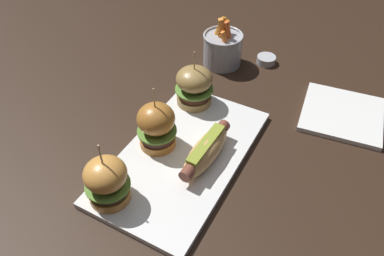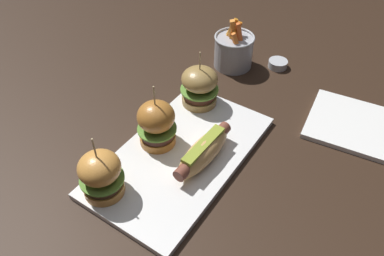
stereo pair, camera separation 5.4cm
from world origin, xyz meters
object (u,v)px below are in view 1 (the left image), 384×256
Objects in this scene: slider_right at (194,86)px; side_plate at (342,114)px; platter_main at (183,156)px; fries_bucket at (223,48)px; sauce_ramekin at (266,60)px; slider_center at (156,126)px; hot_dog at (206,150)px; slider_left at (107,181)px.

side_plate is (0.14, -0.33, -0.06)m from slider_right.
fries_bucket reaches higher than platter_main.
platter_main is at bearing 176.35° from sauce_ramekin.
slider_center reaches higher than slider_right.
fries_bucket reaches higher than hot_dog.
slider_right is (0.16, 0.06, 0.06)m from platter_main.
platter_main is 0.09m from slider_center.
hot_dog reaches higher than side_plate.
slider_right is 1.02× the size of fries_bucket.
platter_main is 0.40m from side_plate.
platter_main is at bearing -88.10° from slider_center.
slider_left is 0.16m from slider_center.
side_plate is at bearing -35.59° from slider_left.
sauce_ramekin is 0.29× the size of side_plate.
slider_left is at bearing -178.14° from fries_bucket.
hot_dog is (0.01, -0.05, 0.03)m from platter_main.
slider_center is at bearing -1.23° from slider_left.
slider_left is at bearing 158.41° from platter_main.
side_plate is (0.30, -0.33, -0.06)m from slider_center.
platter_main is 2.96× the size of slider_left.
platter_main is 2.96× the size of slider_right.
platter_main is 7.97× the size of sauce_ramekin.
slider_center is 0.17m from slider_right.
slider_right reaches higher than platter_main.
sauce_ramekin is (0.06, -0.11, -0.04)m from fries_bucket.
slider_right is at bearing -0.19° from slider_center.
slider_center reaches higher than platter_main.
sauce_ramekin reaches higher than platter_main.
slider_left is 1.00× the size of slider_right.
slider_center is 0.37m from fries_bucket.
hot_dog is 0.11m from slider_center.
platter_main is at bearing 138.34° from side_plate.
slider_left is (-0.16, 0.06, 0.06)m from platter_main.
platter_main is 0.18m from slider_left.
slider_right is 0.21m from fries_bucket.
slider_center is 1.08× the size of fries_bucket.
slider_left reaches higher than fries_bucket.
slider_left is at bearing 179.29° from slider_right.
fries_bucket is at bearing 119.35° from sauce_ramekin.
slider_right reaches higher than side_plate.
side_plate is at bearing -67.37° from slider_right.
slider_left is 0.57m from side_plate.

